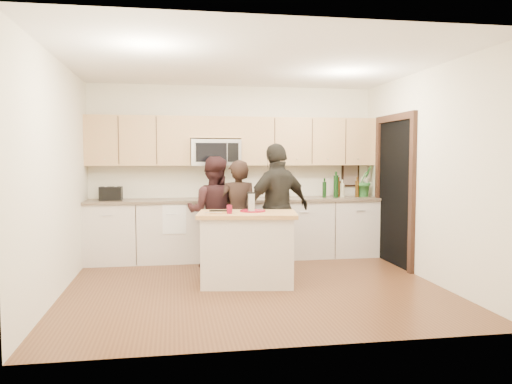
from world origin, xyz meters
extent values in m
plane|color=brown|center=(0.00, 0.00, 0.00)|extent=(4.50, 4.50, 0.00)
cube|color=beige|center=(0.00, 2.00, 1.35)|extent=(4.50, 0.02, 2.70)
cube|color=beige|center=(0.00, -2.00, 1.35)|extent=(4.50, 0.02, 2.70)
cube|color=beige|center=(-2.25, 0.00, 1.35)|extent=(0.02, 4.00, 2.70)
cube|color=beige|center=(2.25, 0.00, 1.35)|extent=(0.02, 4.00, 2.70)
cube|color=white|center=(0.00, 0.00, 2.70)|extent=(4.50, 4.00, 0.02)
cube|color=beige|center=(0.00, 1.69, 0.45)|extent=(4.50, 0.62, 0.90)
cube|color=#74604D|center=(0.00, 1.68, 0.92)|extent=(4.50, 0.66, 0.04)
cube|color=tan|center=(-1.48, 1.83, 1.83)|extent=(1.55, 0.33, 0.75)
cube|color=tan|center=(1.17, 1.83, 1.83)|extent=(2.17, 0.33, 0.75)
cube|color=tan|center=(-0.31, 1.83, 2.04)|extent=(0.78, 0.33, 0.33)
cube|color=silver|center=(-0.31, 1.80, 1.65)|extent=(0.76, 0.40, 0.40)
cube|color=black|center=(-0.39, 1.60, 1.65)|extent=(0.47, 0.01, 0.29)
cube|color=black|center=(-0.06, 1.60, 1.65)|extent=(0.17, 0.01, 0.29)
cube|color=black|center=(2.24, 0.90, 1.05)|extent=(0.02, 1.05, 2.10)
cube|color=black|center=(2.22, 0.33, 1.05)|extent=(0.06, 0.10, 2.10)
cube|color=black|center=(2.22, 1.48, 1.05)|extent=(0.06, 0.10, 2.10)
cube|color=black|center=(2.22, 0.90, 2.15)|extent=(0.06, 1.25, 0.10)
cube|color=black|center=(1.95, 1.99, 1.28)|extent=(0.30, 0.03, 0.38)
cube|color=tan|center=(1.95, 1.97, 1.28)|extent=(0.24, 0.00, 0.32)
cube|color=white|center=(-0.95, 1.38, 0.70)|extent=(0.34, 0.01, 0.48)
cube|color=white|center=(-0.95, 1.67, 0.94)|extent=(0.34, 0.60, 0.01)
cube|color=beige|center=(-0.06, 0.10, 0.42)|extent=(1.19, 0.81, 0.85)
cube|color=tan|center=(-0.06, 0.10, 0.88)|extent=(1.29, 0.88, 0.05)
cylinder|color=maroon|center=(0.02, 0.18, 0.91)|extent=(0.32, 0.32, 0.02)
cube|color=silver|center=(-0.01, 0.10, 1.02)|extent=(0.08, 0.06, 0.22)
cube|color=black|center=(-0.01, 0.10, 1.14)|extent=(0.09, 0.06, 0.02)
cylinder|color=maroon|center=(-0.30, -0.02, 0.95)|extent=(0.07, 0.07, 0.11)
cube|color=tan|center=(-0.40, 0.08, 0.91)|extent=(0.26, 0.22, 0.02)
cube|color=black|center=(-0.39, 0.07, 0.93)|extent=(0.28, 0.08, 0.02)
cube|color=silver|center=(-0.49, -0.07, 0.92)|extent=(0.21, 0.05, 0.01)
cube|color=black|center=(-1.87, 1.67, 1.04)|extent=(0.32, 0.22, 0.20)
cube|color=silver|center=(-1.94, 1.67, 1.14)|extent=(0.03, 0.16, 0.00)
cube|color=silver|center=(-1.80, 1.67, 1.14)|extent=(0.03, 0.16, 0.00)
cylinder|color=black|center=(1.40, 1.65, 1.09)|extent=(0.06, 0.06, 0.31)
cylinder|color=#3D250B|center=(1.69, 1.82, 1.10)|extent=(0.08, 0.08, 0.32)
cylinder|color=#BEBC95|center=(1.70, 1.65, 1.08)|extent=(0.07, 0.07, 0.28)
cylinder|color=#3D250B|center=(1.95, 1.68, 1.10)|extent=(0.06, 0.06, 0.32)
cylinder|color=#BEBC95|center=(2.10, 1.83, 1.10)|extent=(0.07, 0.07, 0.32)
cylinder|color=black|center=(1.57, 1.58, 1.15)|extent=(0.08, 0.08, 0.41)
imported|color=#2D7130|center=(2.10, 1.72, 1.19)|extent=(0.35, 0.33, 0.51)
imported|color=black|center=(-0.07, 0.95, 0.77)|extent=(0.58, 0.39, 1.54)
imported|color=black|center=(-0.40, 1.13, 0.79)|extent=(0.90, 0.77, 1.59)
imported|color=black|center=(0.44, 0.65, 0.88)|extent=(1.12, 0.85, 1.76)
camera|label=1|loc=(-0.95, -5.94, 1.58)|focal=35.00mm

